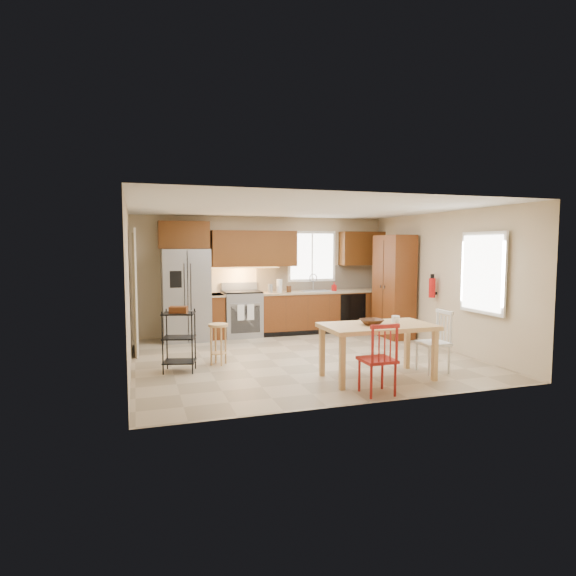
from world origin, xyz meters
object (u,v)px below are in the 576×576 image
(range_stove, at_px, (242,314))
(fire_extinguisher, at_px, (432,288))
(dining_table, at_px, (377,352))
(chair_red, at_px, (377,358))
(chair_white, at_px, (433,342))
(bar_stool, at_px, (218,344))
(table_bowl, at_px, (372,325))
(refrigerator, at_px, (186,295))
(table_jar, at_px, (396,321))
(soap_bottle, at_px, (334,287))
(pantry, at_px, (394,286))
(utility_cart, at_px, (179,341))

(range_stove, xyz_separation_m, fire_extinguisher, (3.18, -2.04, 0.64))
(dining_table, distance_m, chair_red, 0.74)
(range_stove, xyz_separation_m, chair_white, (2.10, -3.67, -0.00))
(fire_extinguisher, bearing_deg, bar_stool, -177.15)
(fire_extinguisher, height_order, bar_stool, fire_extinguisher)
(chair_red, relative_size, table_bowl, 2.90)
(fire_extinguisher, bearing_deg, refrigerator, 155.48)
(table_jar, bearing_deg, soap_bottle, 81.35)
(range_stove, xyz_separation_m, pantry, (2.98, -0.99, 0.59))
(pantry, bearing_deg, soap_bottle, 136.55)
(refrigerator, height_order, pantry, pantry)
(range_stove, height_order, fire_extinguisher, fire_extinguisher)
(table_jar, distance_m, bar_stool, 2.78)
(dining_table, bearing_deg, bar_stool, 143.83)
(refrigerator, xyz_separation_m, dining_table, (2.30, -3.66, -0.53))
(chair_red, height_order, table_jar, chair_red)
(chair_white, relative_size, utility_cart, 0.98)
(dining_table, bearing_deg, fire_extinguisher, 39.83)
(fire_extinguisher, xyz_separation_m, utility_cart, (-4.68, -0.46, -0.63))
(dining_table, xyz_separation_m, bar_stool, (-2.02, 1.48, -0.05))
(chair_white, bearing_deg, table_jar, 85.66)
(fire_extinguisher, distance_m, dining_table, 2.73)
(refrigerator, xyz_separation_m, utility_cart, (-0.35, -2.44, -0.44))
(fire_extinguisher, bearing_deg, chair_red, -135.55)
(chair_red, bearing_deg, pantry, 57.35)
(pantry, xyz_separation_m, fire_extinguisher, (0.20, -1.05, 0.05))
(chair_white, distance_m, table_bowl, 1.09)
(dining_table, bearing_deg, utility_cart, 155.36)
(refrigerator, relative_size, utility_cart, 1.95)
(range_stove, xyz_separation_m, chair_red, (0.80, -4.37, -0.00))
(range_stove, bearing_deg, bar_stool, -111.25)
(chair_red, distance_m, utility_cart, 2.96)
(range_stove, distance_m, utility_cart, 2.91)
(soap_bottle, bearing_deg, range_stove, 177.60)
(refrigerator, relative_size, chair_white, 1.98)
(fire_extinguisher, height_order, table_jar, fire_extinguisher)
(range_stove, height_order, table_jar, range_stove)
(utility_cart, bearing_deg, soap_bottle, 48.77)
(soap_bottle, xyz_separation_m, table_bowl, (-0.98, -3.64, -0.22))
(chair_red, bearing_deg, range_stove, 100.51)
(dining_table, distance_m, bar_stool, 2.51)
(refrigerator, relative_size, table_jar, 13.63)
(refrigerator, bearing_deg, chair_white, -48.01)
(range_stove, distance_m, chair_red, 4.44)
(bar_stool, bearing_deg, table_jar, -48.44)
(range_stove, distance_m, fire_extinguisher, 3.83)
(refrigerator, relative_size, bar_stool, 2.79)
(pantry, height_order, utility_cart, pantry)
(fire_extinguisher, relative_size, table_jar, 2.70)
(chair_white, xyz_separation_m, bar_stool, (-2.97, 1.43, -0.13))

